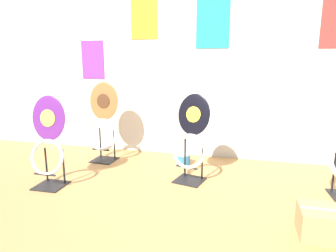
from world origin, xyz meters
The scene contains 7 objects.
ground_plane centered at (0.00, 0.00, 0.00)m, with size 14.00×14.00×0.00m, color #B7844C.
wall_back centered at (0.00, 1.99, 1.30)m, with size 8.00×0.07×2.60m.
toilet_seat_display_woodgrain centered at (-1.22, 1.47, 0.48)m, with size 0.40×0.29×0.97m.
toilet_seat_display_jazz_black centered at (-0.07, 1.11, 0.42)m, with size 0.40×0.34×0.89m.
toilet_seat_display_purple_note centered at (-1.38, 0.62, 0.44)m, with size 0.36×0.29×0.89m.
paint_can centered at (-0.24, 1.55, 0.07)m, with size 0.17×0.17×0.13m.
storage_box centered at (1.08, 0.34, 0.10)m, with size 0.46×0.29×0.21m.
Camera 1 is at (0.44, -1.77, 1.21)m, focal length 32.00 mm.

